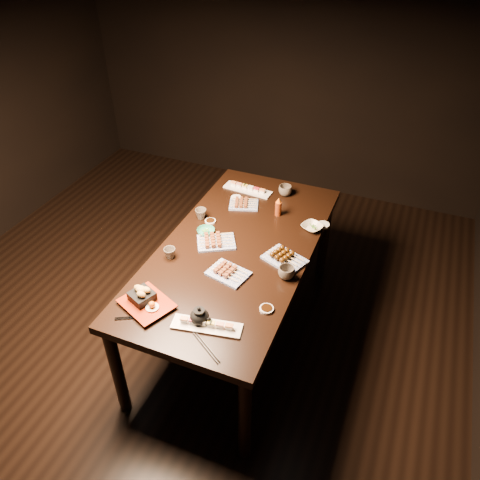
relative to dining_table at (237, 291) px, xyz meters
name	(u,v)px	position (x,y,z in m)	size (l,w,h in m)	color
ground	(161,348)	(-0.42, -0.36, -0.38)	(5.00, 5.00, 0.00)	black
dining_table	(237,291)	(0.00, 0.00, 0.00)	(0.90, 1.80, 0.75)	black
sushi_platter_near	(207,324)	(0.11, -0.67, 0.40)	(0.36, 0.10, 0.04)	white
sushi_platter_far	(248,188)	(-0.19, 0.66, 0.40)	(0.36, 0.10, 0.04)	white
yakitori_plate_center	(216,240)	(-0.14, -0.01, 0.40)	(0.23, 0.17, 0.06)	#828EB6
yakitori_plate_right	(228,271)	(0.05, -0.26, 0.40)	(0.23, 0.17, 0.06)	#828EB6
yakitori_plate_left	(244,202)	(-0.14, 0.46, 0.40)	(0.20, 0.14, 0.05)	#828EB6
tsukune_plate	(285,256)	(0.31, -0.01, 0.41)	(0.24, 0.18, 0.06)	#828EB6
edamame_bowl_green	(206,232)	(-0.24, 0.05, 0.39)	(0.12, 0.12, 0.04)	#339E78
edamame_bowl_cream	(312,227)	(0.38, 0.36, 0.39)	(0.13, 0.13, 0.03)	beige
tempura_tray	(146,299)	(-0.25, -0.65, 0.42)	(0.27, 0.21, 0.10)	black
teacup_near_left	(170,253)	(-0.33, -0.25, 0.41)	(0.07, 0.07, 0.07)	#50483D
teacup_mid_right	(286,273)	(0.37, -0.15, 0.41)	(0.10, 0.10, 0.08)	#50483D
teacup_far_left	(201,214)	(-0.35, 0.20, 0.41)	(0.08, 0.08, 0.07)	#50483D
teacup_far_right	(285,191)	(0.09, 0.70, 0.41)	(0.10, 0.10, 0.08)	#50483D
teapot	(199,315)	(0.06, -0.65, 0.43)	(0.12, 0.12, 0.10)	black
condiment_bottle	(278,207)	(0.12, 0.44, 0.44)	(0.04, 0.04, 0.14)	maroon
sauce_dish_west	(210,221)	(-0.27, 0.18, 0.38)	(0.07, 0.07, 0.01)	white
sauce_dish_east	(323,225)	(0.44, 0.43, 0.38)	(0.08, 0.08, 0.01)	white
sauce_dish_se	(267,309)	(0.35, -0.44, 0.38)	(0.08, 0.08, 0.01)	white
sauce_dish_nw	(236,198)	(-0.22, 0.52, 0.38)	(0.08, 0.08, 0.01)	white
chopsticks_near	(136,317)	(-0.26, -0.75, 0.38)	(0.22, 0.02, 0.01)	black
chopsticks_se	(206,347)	(0.17, -0.79, 0.38)	(0.23, 0.02, 0.01)	black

